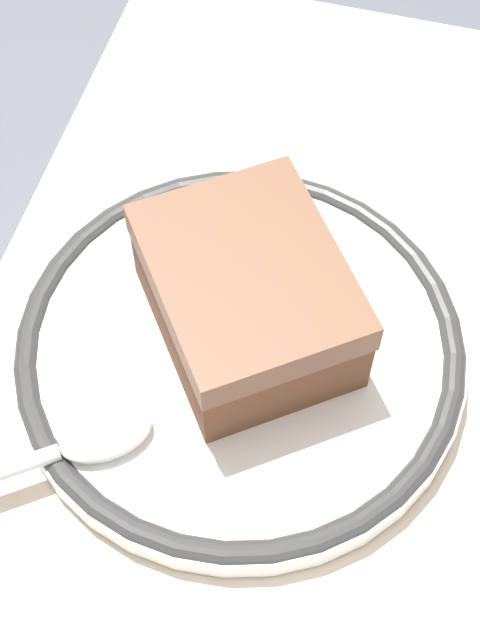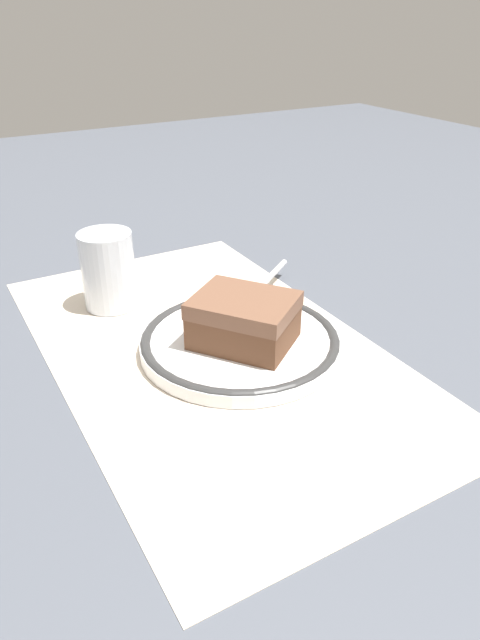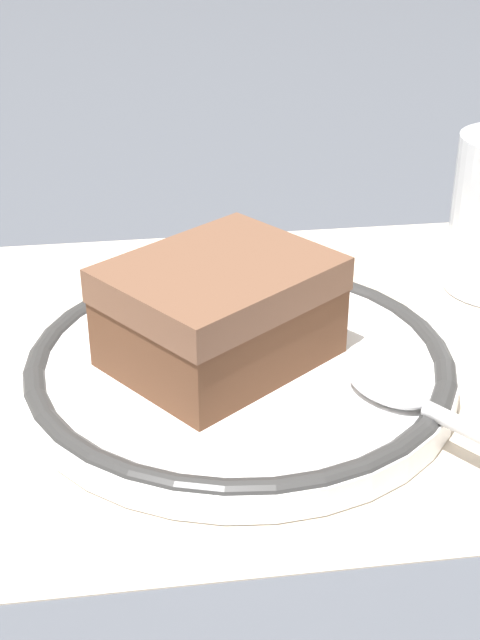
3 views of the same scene
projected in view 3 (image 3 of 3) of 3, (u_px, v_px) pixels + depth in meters
The scene contains 5 objects.
ground_plane at pixel (264, 355), 0.45m from camera, with size 2.40×2.40×0.00m, color #4C515B.
placemat at pixel (264, 353), 0.45m from camera, with size 0.52×0.30×0.00m, color beige.
plate at pixel (240, 366), 0.42m from camera, with size 0.20×0.20×0.02m.
cake_slice at pixel (220, 312), 0.41m from camera, with size 0.12×0.12×0.05m.
spoon at pixel (438, 412), 0.37m from camera, with size 0.10×0.12×0.01m.
Camera 3 is at (0.07, 0.38, 0.23)m, focal length 50.67 mm.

